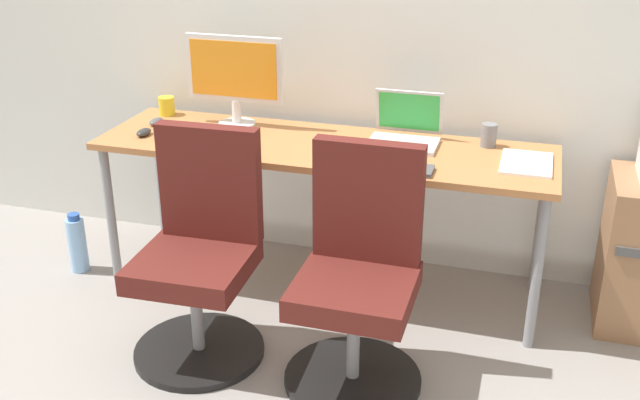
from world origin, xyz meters
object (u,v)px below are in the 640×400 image
Objects in this scene: office_chair_left at (200,257)px; desktop_monitor at (235,74)px; coffee_mug at (167,106)px; open_laptop at (405,130)px; office_chair_right at (359,280)px; water_bottle_on_floor at (77,244)px.

office_chair_left is 0.98m from desktop_monitor.
office_chair_left is 10.22× the size of coffee_mug.
open_laptop is 1.23m from coffee_mug.
open_laptop is (0.02, 0.78, 0.35)m from office_chair_right.
desktop_monitor is at bearing 101.09° from office_chair_left.
office_chair_right is 1.63m from water_bottle_on_floor.
water_bottle_on_floor is at bearing 164.69° from office_chair_right.
water_bottle_on_floor is (-1.55, 0.42, -0.28)m from office_chair_right.
coffee_mug is at bearing 172.48° from desktop_monitor.
desktop_monitor is at bearing -7.52° from coffee_mug.
office_chair_right reaches higher than coffee_mug.
open_laptop is at bearing 12.81° from water_bottle_on_floor.
open_laptop is at bearing 49.15° from office_chair_left.
office_chair_right is at bearing -15.31° from water_bottle_on_floor.
office_chair_right is at bearing 0.00° from office_chair_left.
office_chair_left is 1.96× the size of desktop_monitor.
water_bottle_on_floor is 0.82m from coffee_mug.
water_bottle_on_floor is at bearing -127.98° from coffee_mug.
office_chair_right is 0.86m from open_laptop.
open_laptop is 3.37× the size of coffee_mug.
coffee_mug is at bearing 145.12° from office_chair_right.
coffee_mug is at bearing 52.02° from water_bottle_on_floor.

